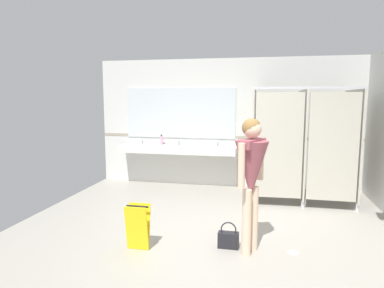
% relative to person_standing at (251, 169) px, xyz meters
% --- Properties ---
extents(ground_plane, '(5.85, 6.70, 0.10)m').
position_rel_person_standing_xyz_m(ground_plane, '(-0.53, 0.18, -1.09)').
color(ground_plane, '#9E998E').
extents(wall_back, '(5.85, 0.12, 2.70)m').
position_rel_person_standing_xyz_m(wall_back, '(-0.53, 3.29, 0.31)').
color(wall_back, silver).
rests_on(wall_back, ground_plane).
extents(wall_back_tile_band, '(5.85, 0.01, 0.06)m').
position_rel_person_standing_xyz_m(wall_back_tile_band, '(-0.53, 3.22, 0.01)').
color(wall_back_tile_band, '#9E937F').
rests_on(wall_back_tile_band, wall_back).
extents(vanity_counter, '(2.51, 0.53, 0.97)m').
position_rel_person_standing_xyz_m(vanity_counter, '(-1.66, 3.02, -0.41)').
color(vanity_counter, silver).
rests_on(vanity_counter, ground_plane).
extents(mirror_panel, '(2.41, 0.02, 1.08)m').
position_rel_person_standing_xyz_m(mirror_panel, '(-1.66, 3.21, 0.52)').
color(mirror_panel, silver).
rests_on(mirror_panel, wall_back).
extents(bathroom_stalls, '(1.80, 1.35, 2.06)m').
position_rel_person_standing_xyz_m(bathroom_stalls, '(0.82, 2.35, 0.04)').
color(bathroom_stalls, '#B2AD9E').
rests_on(bathroom_stalls, ground_plane).
extents(person_standing, '(0.53, 0.53, 1.64)m').
position_rel_person_standing_xyz_m(person_standing, '(0.00, 0.00, 0.00)').
color(person_standing, beige).
rests_on(person_standing, ground_plane).
extents(handbag, '(0.26, 0.12, 0.34)m').
position_rel_person_standing_xyz_m(handbag, '(-0.27, 0.07, -0.92)').
color(handbag, black).
rests_on(handbag, ground_plane).
extents(soap_dispenser, '(0.07, 0.07, 0.22)m').
position_rel_person_standing_xyz_m(soap_dispenser, '(-2.06, 3.10, -0.08)').
color(soap_dispenser, '#D899B2').
rests_on(soap_dispenser, vanity_counter).
extents(paper_cup, '(0.07, 0.07, 0.10)m').
position_rel_person_standing_xyz_m(paper_cup, '(-2.12, 2.84, -0.12)').
color(paper_cup, white).
rests_on(paper_cup, vanity_counter).
extents(wet_floor_sign, '(0.28, 0.19, 0.57)m').
position_rel_person_standing_xyz_m(wet_floor_sign, '(-1.36, -0.21, -0.74)').
color(wet_floor_sign, yellow).
rests_on(wet_floor_sign, ground_plane).
extents(floor_drain_cover, '(0.14, 0.14, 0.01)m').
position_rel_person_standing_xyz_m(floor_drain_cover, '(0.52, 0.09, -1.03)').
color(floor_drain_cover, '#B7BABF').
rests_on(floor_drain_cover, ground_plane).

